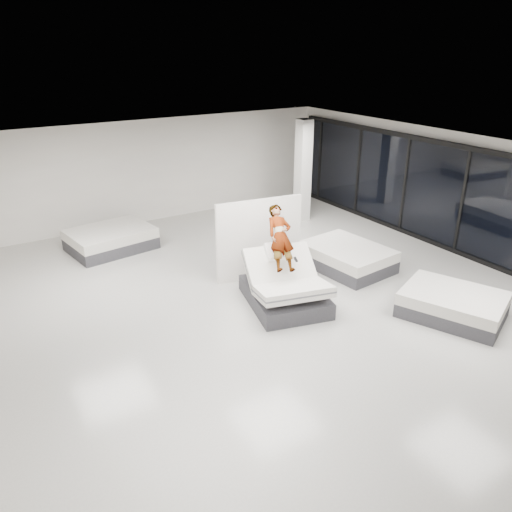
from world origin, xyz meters
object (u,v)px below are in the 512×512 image
object	(u,v)px
divider_panel	(259,239)
flat_bed_right_far	(347,257)
person	(281,247)
flat_bed_right_near	(453,305)
hero_bed	(285,288)
column	(303,171)
flat_bed_left_far	(111,239)
remote	(296,259)

from	to	relation	value
divider_panel	flat_bed_right_far	world-z (taller)	divider_panel
person	flat_bed_right_far	bearing A→B (deg)	24.84
person	flat_bed_right_near	xyz separation A→B (m)	(2.61, -2.60, -0.96)
hero_bed	divider_panel	bearing A→B (deg)	79.34
flat_bed_right_far	flat_bed_right_near	xyz separation A→B (m)	(0.24, -3.05, -0.02)
flat_bed_right_far	column	xyz separation A→B (m)	(1.30, 3.69, 1.31)
flat_bed_right_far	column	size ratio (longest dim) A/B	0.70
person	column	size ratio (longest dim) A/B	0.49
hero_bed	flat_bed_left_far	size ratio (longest dim) A/B	0.98
flat_bed_right_far	flat_bed_right_near	bearing A→B (deg)	-85.57
hero_bed	person	bearing A→B (deg)	75.84
person	flat_bed_right_near	size ratio (longest dim) A/B	0.65
column	hero_bed	bearing A→B (deg)	-130.16
remote	flat_bed_left_far	size ratio (longest dim) A/B	0.06
remote	flat_bed_right_far	size ratio (longest dim) A/B	0.06
person	divider_panel	size ratio (longest dim) A/B	0.72
person	divider_panel	world-z (taller)	divider_panel
divider_panel	flat_bed_right_near	xyz separation A→B (m)	(2.41, -3.80, -0.71)
remote	divider_panel	xyz separation A→B (m)	(0.08, 1.60, -0.07)
flat_bed_right_far	flat_bed_left_far	world-z (taller)	flat_bed_left_far
hero_bed	column	bearing A→B (deg)	49.84
hero_bed	flat_bed_right_far	world-z (taller)	hero_bed
person	remote	bearing A→B (deg)	-57.85
flat_bed_right_far	person	bearing A→B (deg)	-169.32
flat_bed_right_near	column	world-z (taller)	column
person	flat_bed_right_far	xyz separation A→B (m)	(2.38, 0.45, -0.94)
hero_bed	remote	distance (m)	0.71
remote	flat_bed_right_far	bearing A→B (deg)	34.68
divider_panel	column	bearing A→B (deg)	48.57
hero_bed	flat_bed_right_near	world-z (taller)	hero_bed
column	flat_bed_right_far	bearing A→B (deg)	-109.44
divider_panel	flat_bed_left_far	distance (m)	4.53
person	column	distance (m)	5.55
flat_bed_right_near	flat_bed_right_far	bearing A→B (deg)	94.43
remote	divider_panel	world-z (taller)	divider_panel
column	remote	bearing A→B (deg)	-128.07
hero_bed	flat_bed_left_far	xyz separation A→B (m)	(-2.29, 5.17, -0.09)
divider_panel	flat_bed_right_near	size ratio (longest dim) A/B	0.90
flat_bed_right_near	person	bearing A→B (deg)	135.14
flat_bed_right_near	column	distance (m)	6.95
hero_bed	remote	xyz separation A→B (m)	(0.21, -0.08, 0.67)
column	divider_panel	bearing A→B (deg)	-139.76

